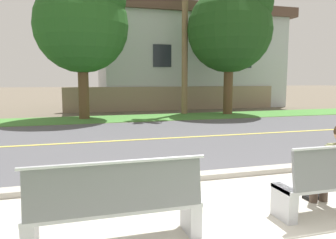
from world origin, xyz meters
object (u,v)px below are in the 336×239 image
bench_left (116,206)px  seated_person_olive (335,163)px  shade_tree_left (233,23)px  shade_tree_far_left (84,18)px

bench_left → seated_person_olive: bearing=3.2°
bench_left → shade_tree_left: bearing=58.0°
seated_person_olive → bench_left: bearing=-176.8°
shade_tree_far_left → shade_tree_left: 7.41m
bench_left → shade_tree_left: (7.55, 12.10, 4.23)m
bench_left → shade_tree_left: size_ratio=0.27×
shade_tree_left → seated_person_olive: bearing=-110.6°
seated_person_olive → shade_tree_left: 13.36m
bench_left → shade_tree_far_left: (0.14, 12.02, 4.10)m
seated_person_olive → shade_tree_far_left: size_ratio=0.18×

